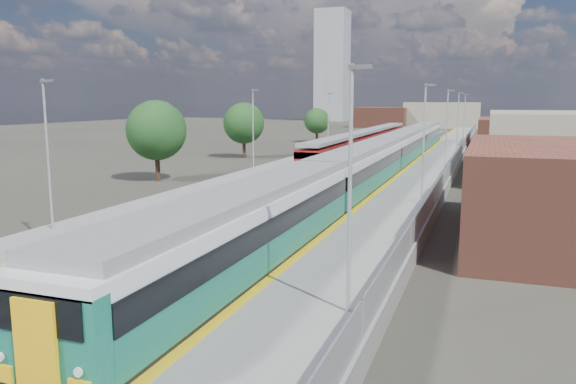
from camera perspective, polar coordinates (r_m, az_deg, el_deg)
The scene contains 11 objects.
ground at distance 65.47m, azimuth 10.33°, elevation 2.56°, with size 320.00×320.00×0.00m, color #47443A.
ballast_bed at distance 68.30m, azimuth 8.81°, elevation 2.90°, with size 10.50×155.00×0.06m, color #565451.
tracks at distance 69.83m, azimuth 9.56°, elevation 3.08°, with size 8.96×160.00×0.17m.
platform_right at distance 67.25m, azimuth 15.14°, elevation 3.03°, with size 4.70×155.00×8.52m.
platform_left at distance 69.82m, azimuth 3.33°, elevation 3.54°, with size 4.30×155.00×8.52m.
buildings at distance 155.48m, azimuth 9.17°, elevation 10.34°, with size 72.00×185.50×40.00m.
green_train at distance 52.63m, azimuth 9.78°, elevation 3.58°, with size 3.07×85.37×3.38m.
red_train at distance 78.59m, azimuth 7.91°, elevation 5.17°, with size 2.64×53.64×3.33m.
tree_a at distance 53.65m, azimuth -13.23°, elevation 6.11°, with size 5.56×5.56×7.53m.
tree_b at distance 73.87m, azimuth -4.51°, elevation 6.98°, with size 5.34×5.34×7.23m.
tree_c at distance 101.59m, azimuth 2.95°, elevation 7.23°, with size 4.55×4.55×6.17m.
Camera 1 is at (10.41, -14.21, 7.46)m, focal length 35.00 mm.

